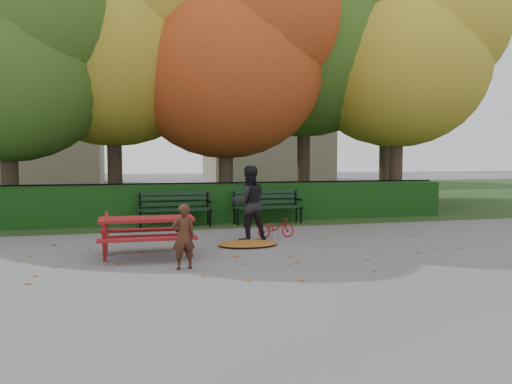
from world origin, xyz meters
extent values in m
plane|color=slate|center=(0.00, 0.00, 0.00)|extent=(90.00, 90.00, 0.00)
plane|color=#1D3917|center=(0.00, 14.00, 0.01)|extent=(90.00, 90.00, 0.00)
cube|color=#BFAE94|center=(-9.00, 26.00, 7.50)|extent=(10.00, 7.00, 15.00)
cube|color=#BFAE94|center=(8.00, 28.00, 6.00)|extent=(9.00, 6.00, 12.00)
cube|color=black|center=(0.00, 4.50, 0.50)|extent=(13.00, 0.90, 1.00)
cube|color=black|center=(0.00, 5.30, 0.08)|extent=(14.00, 0.04, 0.04)
cube|color=black|center=(0.00, 5.30, 1.00)|extent=(14.00, 0.04, 0.04)
cylinder|color=black|center=(-3.00, 5.30, 0.50)|extent=(0.03, 0.03, 1.00)
cylinder|color=black|center=(0.00, 5.30, 0.50)|extent=(0.03, 0.03, 1.00)
cylinder|color=black|center=(3.00, 5.30, 0.50)|extent=(0.03, 0.03, 1.00)
cylinder|color=black|center=(6.50, 5.30, 0.50)|extent=(0.03, 0.03, 1.00)
cylinder|color=#33231D|center=(-5.50, 5.80, 1.31)|extent=(0.44, 0.44, 2.62)
ellipsoid|color=#34511E|center=(-5.50, 5.80, 4.12)|extent=(5.60, 5.60, 5.04)
sphere|color=#34511E|center=(-4.52, 5.10, 5.38)|extent=(4.20, 4.20, 4.20)
cylinder|color=#33231D|center=(-2.80, 7.00, 1.57)|extent=(0.44, 0.44, 3.15)
ellipsoid|color=olive|center=(-2.80, 7.00, 4.95)|extent=(6.40, 6.40, 5.76)
cylinder|color=#33231D|center=(0.50, 6.20, 1.40)|extent=(0.44, 0.44, 2.80)
ellipsoid|color=maroon|center=(0.50, 6.20, 4.40)|extent=(6.00, 6.00, 5.40)
sphere|color=maroon|center=(1.55, 5.45, 5.75)|extent=(4.50, 4.50, 4.50)
cylinder|color=#33231D|center=(3.50, 7.50, 1.75)|extent=(0.44, 0.44, 3.50)
ellipsoid|color=#34511E|center=(3.50, 7.50, 5.50)|extent=(6.80, 6.80, 6.12)
cylinder|color=#33231D|center=(6.20, 6.00, 1.49)|extent=(0.44, 0.44, 2.97)
ellipsoid|color=olive|center=(6.20, 6.00, 4.68)|extent=(5.80, 5.80, 5.22)
sphere|color=olive|center=(7.21, 5.28, 5.98)|extent=(4.35, 4.35, 4.35)
cylinder|color=#33231D|center=(8.00, 10.00, 1.57)|extent=(0.44, 0.44, 3.15)
ellipsoid|color=#34511E|center=(8.00, 10.00, 4.95)|extent=(6.00, 6.00, 5.40)
sphere|color=#34511E|center=(9.05, 9.25, 6.30)|extent=(4.50, 4.50, 4.50)
cube|color=black|center=(-1.30, 3.42, 0.44)|extent=(1.80, 0.12, 0.04)
cube|color=black|center=(-1.30, 3.60, 0.44)|extent=(1.80, 0.12, 0.04)
cube|color=black|center=(-1.30, 3.78, 0.44)|extent=(1.80, 0.12, 0.04)
cube|color=black|center=(-1.30, 3.87, 0.55)|extent=(1.80, 0.05, 0.10)
cube|color=black|center=(-1.30, 3.87, 0.70)|extent=(1.80, 0.05, 0.10)
cube|color=black|center=(-1.30, 3.87, 0.83)|extent=(1.80, 0.05, 0.10)
cube|color=black|center=(-2.15, 3.60, 0.42)|extent=(0.05, 0.55, 0.06)
cube|color=black|center=(-2.15, 3.87, 0.65)|extent=(0.05, 0.05, 0.41)
cylinder|color=black|center=(-2.15, 3.42, 0.22)|extent=(0.05, 0.05, 0.44)
cylinder|color=black|center=(-2.15, 3.78, 0.22)|extent=(0.05, 0.05, 0.44)
cube|color=black|center=(-2.15, 3.62, 0.62)|extent=(0.05, 0.45, 0.04)
cube|color=black|center=(-0.45, 3.60, 0.42)|extent=(0.05, 0.55, 0.06)
cube|color=black|center=(-0.45, 3.87, 0.65)|extent=(0.05, 0.05, 0.41)
cylinder|color=black|center=(-0.45, 3.42, 0.22)|extent=(0.05, 0.05, 0.44)
cylinder|color=black|center=(-0.45, 3.78, 0.22)|extent=(0.05, 0.05, 0.44)
cube|color=black|center=(-0.45, 3.62, 0.62)|extent=(0.05, 0.45, 0.04)
cube|color=black|center=(1.10, 3.42, 0.44)|extent=(1.80, 0.12, 0.04)
cube|color=black|center=(1.10, 3.60, 0.44)|extent=(1.80, 0.12, 0.04)
cube|color=black|center=(1.10, 3.78, 0.44)|extent=(1.80, 0.12, 0.04)
cube|color=black|center=(1.10, 3.87, 0.55)|extent=(1.80, 0.05, 0.10)
cube|color=black|center=(1.10, 3.87, 0.70)|extent=(1.80, 0.05, 0.10)
cube|color=black|center=(1.10, 3.87, 0.83)|extent=(1.80, 0.05, 0.10)
cube|color=black|center=(0.25, 3.60, 0.42)|extent=(0.05, 0.55, 0.06)
cube|color=black|center=(0.25, 3.87, 0.65)|extent=(0.05, 0.05, 0.41)
cylinder|color=black|center=(0.25, 3.42, 0.22)|extent=(0.05, 0.05, 0.44)
cylinder|color=black|center=(0.25, 3.78, 0.22)|extent=(0.05, 0.05, 0.44)
cube|color=black|center=(0.25, 3.62, 0.62)|extent=(0.05, 0.45, 0.04)
cube|color=black|center=(1.95, 3.60, 0.42)|extent=(0.05, 0.55, 0.06)
cube|color=black|center=(1.95, 3.87, 0.65)|extent=(0.05, 0.05, 0.41)
cylinder|color=black|center=(1.95, 3.42, 0.22)|extent=(0.05, 0.05, 0.44)
cylinder|color=black|center=(1.95, 3.78, 0.22)|extent=(0.05, 0.05, 0.44)
cube|color=black|center=(1.95, 3.62, 0.62)|extent=(0.05, 0.45, 0.04)
cube|color=maroon|center=(-2.13, -0.01, 0.66)|extent=(1.62, 0.69, 0.05)
cube|color=maroon|center=(-2.14, -0.55, 0.39)|extent=(1.61, 0.24, 0.04)
cube|color=maroon|center=(-2.13, 0.52, 0.39)|extent=(1.61, 0.24, 0.04)
cube|color=maroon|center=(-2.84, -0.41, 0.36)|extent=(0.06, 0.46, 0.79)
cube|color=maroon|center=(-2.83, 0.40, 0.36)|extent=(0.06, 0.46, 0.79)
cube|color=maroon|center=(-2.83, -0.01, 0.59)|extent=(0.07, 1.21, 0.05)
cube|color=maroon|center=(-1.44, -0.42, 0.36)|extent=(0.06, 0.46, 0.79)
cube|color=maroon|center=(-1.43, 0.38, 0.36)|extent=(0.06, 0.46, 0.79)
cube|color=maroon|center=(-1.43, -0.02, 0.59)|extent=(0.07, 1.21, 0.05)
cube|color=maroon|center=(-2.13, -0.01, 0.36)|extent=(1.43, 0.07, 0.05)
ellipsoid|color=brown|center=(-0.17, 0.59, 0.04)|extent=(1.33, 1.04, 0.08)
imported|color=#402114|center=(-1.62, -1.15, 0.51)|extent=(0.41, 0.31, 1.02)
imported|color=black|center=(-0.01, 1.15, 0.78)|extent=(0.79, 0.63, 1.57)
imported|color=#A80F13|center=(0.65, 1.40, 0.21)|extent=(0.81, 0.28, 0.43)
camera|label=1|loc=(-2.46, -8.85, 1.74)|focal=35.00mm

